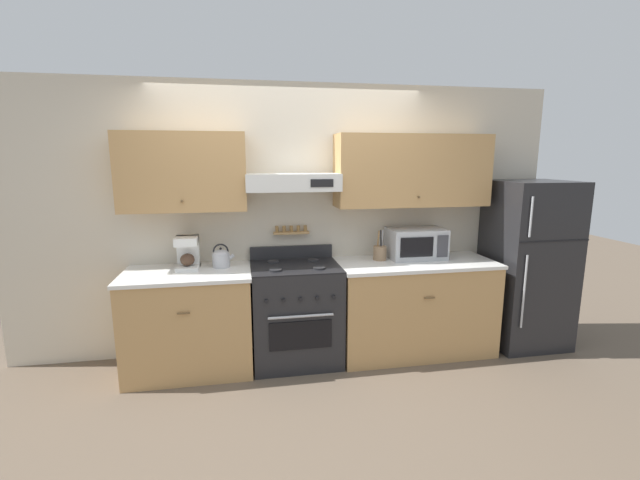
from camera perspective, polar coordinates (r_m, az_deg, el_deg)
The scene contains 10 objects.
ground_plane at distance 3.88m, azimuth -2.46°, elevation -17.89°, with size 16.00×16.00×0.00m, color brown.
wall_back at distance 4.07m, azimuth -2.63°, elevation 4.94°, with size 5.20×0.46×2.55m.
counter_left at distance 4.01m, azimuth -16.99°, elevation -10.29°, with size 1.09×0.69×0.90m.
counter_right at distance 4.29m, azimuth 12.36°, elevation -8.62°, with size 1.50×0.69×0.90m.
stove_range at distance 4.00m, azimuth -3.24°, elevation -9.69°, with size 0.79×0.67×1.03m.
refrigerator at distance 4.75m, azimuth 25.92°, elevation -2.88°, with size 0.72×0.70×1.65m.
tea_kettle at distance 3.93m, azimuth -13.04°, elevation -2.32°, with size 0.20×0.16×0.21m.
coffee_maker at distance 3.97m, azimuth -17.23°, elevation -1.50°, with size 0.19×0.25×0.29m.
microwave at distance 4.27m, azimuth 12.66°, elevation -0.43°, with size 0.54×0.36×0.29m.
utensil_crock at distance 4.14m, azimuth 7.99°, elevation -1.65°, with size 0.13×0.13×0.29m.
Camera 1 is at (-0.46, -3.37, 1.87)m, focal length 24.00 mm.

